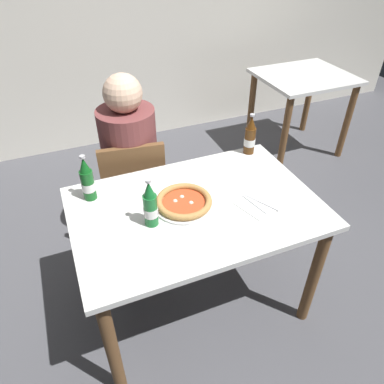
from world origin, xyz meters
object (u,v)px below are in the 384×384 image
(diner_seated, at_px, (132,171))
(beer_bottle_left, at_px, (150,206))
(dining_table_background, at_px, (302,92))
(dining_table_main, at_px, (196,223))
(chair_behind_table, at_px, (134,188))
(napkin_with_cutlery, at_px, (258,204))
(pizza_margherita_near, at_px, (184,202))
(beer_bottle_right, at_px, (87,181))
(beer_bottle_center, at_px, (250,137))

(diner_seated, distance_m, beer_bottle_left, 0.75)
(dining_table_background, bearing_deg, dining_table_main, -140.73)
(chair_behind_table, height_order, beer_bottle_left, beer_bottle_left)
(dining_table_background, height_order, napkin_with_cutlery, napkin_with_cutlery)
(beer_bottle_left, xyz_separation_m, napkin_with_cutlery, (0.52, -0.06, -0.10))
(dining_table_background, xyz_separation_m, pizza_margherita_near, (-1.66, -1.29, 0.18))
(dining_table_background, height_order, pizza_margherita_near, pizza_margherita_near)
(dining_table_main, bearing_deg, napkin_with_cutlery, -19.75)
(dining_table_main, xyz_separation_m, dining_table_background, (1.60, 1.31, -0.04))
(dining_table_background, relative_size, pizza_margherita_near, 2.70)
(chair_behind_table, bearing_deg, dining_table_main, 113.59)
(dining_table_main, distance_m, beer_bottle_right, 0.57)
(dining_table_main, height_order, beer_bottle_right, beer_bottle_right)
(dining_table_background, xyz_separation_m, beer_bottle_right, (-2.07, -1.05, 0.26))
(beer_bottle_left, bearing_deg, napkin_with_cutlery, -7.03)
(diner_seated, relative_size, beer_bottle_center, 4.89)
(beer_bottle_right, xyz_separation_m, napkin_with_cutlery, (0.75, -0.36, -0.10))
(dining_table_main, height_order, beer_bottle_center, beer_bottle_center)
(pizza_margherita_near, relative_size, napkin_with_cutlery, 1.30)
(dining_table_main, distance_m, beer_bottle_left, 0.32)
(chair_behind_table, height_order, dining_table_background, chair_behind_table)
(beer_bottle_right, bearing_deg, diner_seated, 53.15)
(dining_table_main, relative_size, diner_seated, 0.99)
(pizza_margherita_near, bearing_deg, diner_seated, 99.89)
(dining_table_main, xyz_separation_m, beer_bottle_left, (-0.24, -0.04, 0.22))
(dining_table_background, relative_size, napkin_with_cutlery, 3.51)
(beer_bottle_center, bearing_deg, dining_table_main, -144.63)
(pizza_margherita_near, relative_size, beer_bottle_right, 1.20)
(dining_table_main, xyz_separation_m, beer_bottle_center, (0.49, 0.34, 0.22))
(dining_table_main, height_order, napkin_with_cutlery, napkin_with_cutlery)
(napkin_with_cutlery, bearing_deg, beer_bottle_left, 172.97)
(dining_table_main, bearing_deg, beer_bottle_left, -170.66)
(dining_table_main, distance_m, dining_table_background, 2.07)
(pizza_margherita_near, bearing_deg, beer_bottle_left, -160.72)
(diner_seated, height_order, dining_table_background, diner_seated)
(beer_bottle_left, distance_m, napkin_with_cutlery, 0.54)
(pizza_margherita_near, height_order, beer_bottle_left, beer_bottle_left)
(diner_seated, xyz_separation_m, beer_bottle_left, (-0.07, -0.70, 0.27))
(pizza_margherita_near, distance_m, napkin_with_cutlery, 0.36)
(beer_bottle_left, distance_m, beer_bottle_center, 0.82)
(chair_behind_table, height_order, beer_bottle_center, beer_bottle_center)
(chair_behind_table, bearing_deg, dining_table_background, -150.68)
(dining_table_main, height_order, pizza_margherita_near, pizza_margherita_near)
(beer_bottle_center, xyz_separation_m, napkin_with_cutlery, (-0.20, -0.45, -0.10))
(dining_table_main, relative_size, napkin_with_cutlery, 5.26)
(diner_seated, relative_size, pizza_margherita_near, 4.09)
(chair_behind_table, distance_m, beer_bottle_right, 0.59)
(dining_table_main, relative_size, beer_bottle_center, 4.86)
(pizza_margherita_near, height_order, beer_bottle_center, beer_bottle_center)
(chair_behind_table, xyz_separation_m, beer_bottle_left, (-0.06, -0.65, 0.37))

